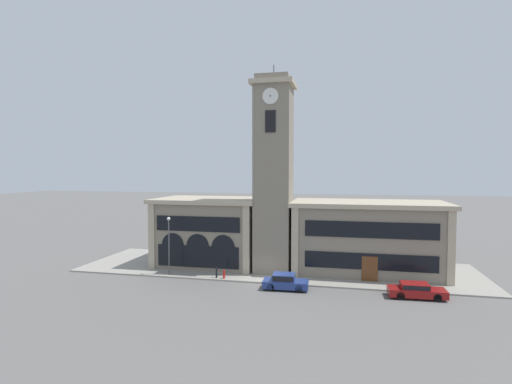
% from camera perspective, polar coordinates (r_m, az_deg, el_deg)
% --- Properties ---
extents(ground_plane, '(300.00, 300.00, 0.00)m').
position_cam_1_polar(ground_plane, '(39.28, 1.31, -13.00)').
color(ground_plane, '#605E5B').
extents(sidewalk_kerb, '(42.90, 12.37, 0.15)m').
position_cam_1_polar(sidewalk_kerb, '(45.14, 2.86, -10.77)').
color(sidewalk_kerb, gray).
rests_on(sidewalk_kerb, ground_plane).
extents(clock_tower, '(4.45, 4.45, 21.89)m').
position_cam_1_polar(clock_tower, '(42.21, 2.52, 2.43)').
color(clock_tower, gray).
rests_on(clock_tower, ground_plane).
extents(town_hall_left_wing, '(12.03, 8.41, 7.70)m').
position_cam_1_polar(town_hall_left_wing, '(46.60, -6.66, -5.58)').
color(town_hall_left_wing, gray).
rests_on(town_hall_left_wing, ground_plane).
extents(town_hall_right_wing, '(15.97, 8.41, 7.60)m').
position_cam_1_polar(town_hall_right_wing, '(44.16, 15.67, -6.22)').
color(town_hall_right_wing, gray).
rests_on(town_hall_right_wing, ground_plane).
extents(parked_car_near, '(4.18, 1.97, 1.45)m').
position_cam_1_polar(parked_car_near, '(37.46, 4.16, -12.60)').
color(parked_car_near, navy).
rests_on(parked_car_near, ground_plane).
extents(parked_car_mid, '(4.78, 1.99, 1.29)m').
position_cam_1_polar(parked_car_mid, '(37.62, 21.90, -12.86)').
color(parked_car_mid, maroon).
rests_on(parked_car_mid, ground_plane).
extents(street_lamp, '(0.36, 0.36, 5.97)m').
position_cam_1_polar(street_lamp, '(42.23, -12.35, -6.30)').
color(street_lamp, '#4C4C51').
rests_on(street_lamp, sidewalk_kerb).
extents(bollard, '(0.18, 0.18, 1.06)m').
position_cam_1_polar(bollard, '(40.88, -5.66, -11.40)').
color(bollard, black).
rests_on(bollard, sidewalk_kerb).
extents(fire_hydrant, '(0.22, 0.22, 0.87)m').
position_cam_1_polar(fire_hydrant, '(40.60, -4.59, -11.64)').
color(fire_hydrant, red).
rests_on(fire_hydrant, sidewalk_kerb).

